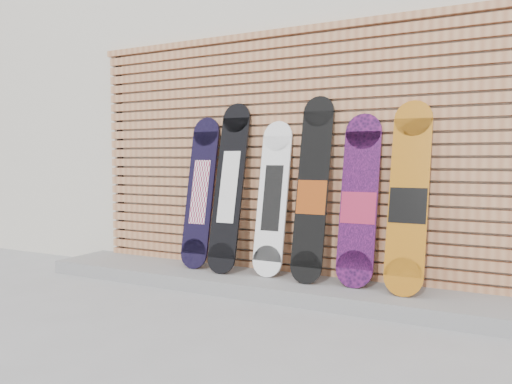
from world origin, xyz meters
TOP-DOWN VIEW (x-y plane):
  - ground at (0.00, 0.00)m, footprint 80.00×80.00m
  - building at (0.50, 3.50)m, footprint 12.00×5.00m
  - concrete_step at (-0.15, 0.68)m, footprint 4.60×0.70m
  - slat_wall at (-0.15, 0.97)m, footprint 4.26×0.08m
  - snowboard_0 at (-1.01, 0.79)m, footprint 0.28×0.30m
  - snowboard_1 at (-0.67, 0.76)m, footprint 0.28×0.37m
  - snowboard_2 at (-0.25, 0.80)m, footprint 0.28×0.29m
  - snowboard_3 at (0.13, 0.76)m, footprint 0.27×0.36m
  - snowboard_4 at (0.52, 0.79)m, footprint 0.30×0.31m
  - snowboard_5 at (0.91, 0.75)m, footprint 0.29×0.39m

SIDE VIEW (x-z plane):
  - ground at x=0.00m, z-range 0.00..0.00m
  - concrete_step at x=-0.15m, z-range 0.00..0.12m
  - snowboard_2 at x=-0.25m, z-range 0.12..1.48m
  - snowboard_4 at x=0.52m, z-range 0.11..1.50m
  - snowboard_0 at x=-1.01m, z-range 0.12..1.54m
  - snowboard_5 at x=0.91m, z-range 0.11..1.59m
  - snowboard_3 at x=0.13m, z-range 0.11..1.67m
  - snowboard_1 at x=-0.67m, z-range 0.12..1.66m
  - slat_wall at x=-0.15m, z-range 0.06..2.35m
  - building at x=0.50m, z-range 0.00..3.60m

